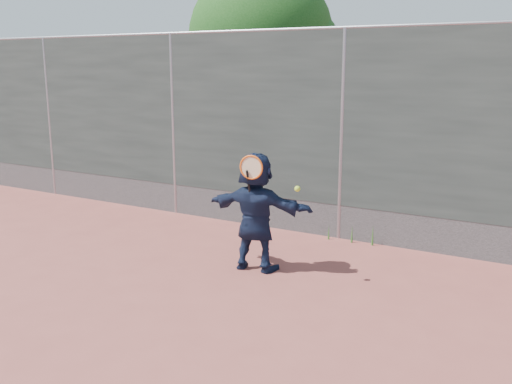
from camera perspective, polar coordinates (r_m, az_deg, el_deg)
The scene contains 6 objects.
ground at distance 5.65m, azimuth -5.35°, elevation -13.72°, with size 80.00×80.00×0.00m, color #9E4C42.
player at distance 7.00m, azimuth 0.00°, elevation -1.97°, with size 1.37×0.44×1.48m, color #15203B.
fence at distance 8.23m, azimuth 8.59°, elevation 6.05°, with size 20.00×0.06×3.03m.
swing_action at distance 6.66m, azimuth -0.04°, elevation 2.12°, with size 0.78×0.13×0.51m.
tree_left at distance 12.15m, azimuth 1.26°, elevation 14.65°, with size 3.15×3.00×4.53m.
weed_clump at distance 8.31m, azimuth 9.87°, elevation -4.15°, with size 0.68×0.07×0.30m.
Camera 1 is at (2.94, -4.13, 2.50)m, focal length 40.00 mm.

